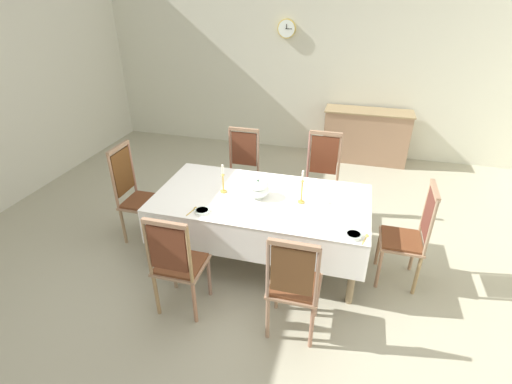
{
  "coord_description": "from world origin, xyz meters",
  "views": [
    {
      "loc": [
        0.86,
        -3.29,
        2.76
      ],
      "look_at": [
        -0.05,
        0.03,
        0.86
      ],
      "focal_mm": 26.53,
      "sensor_mm": 36.0,
      "label": 1
    }
  ],
  "objects_px": {
    "mounted_clock": "(287,29)",
    "spoon_primary": "(366,237)",
    "chair_head_east": "(410,234)",
    "chair_north_b": "(321,178)",
    "candlestick_west": "(223,181)",
    "spoon_secondary": "(194,209)",
    "sideboard": "(366,136)",
    "chair_north_a": "(242,170)",
    "chair_head_west": "(135,193)",
    "dining_table": "(261,203)",
    "candlestick_east": "(302,190)",
    "chair_south_b": "(294,284)",
    "chair_south_a": "(177,262)",
    "bowl_near_right": "(202,211)",
    "bowl_near_left": "(354,235)",
    "soup_tureen": "(258,188)"
  },
  "relations": [
    {
      "from": "dining_table",
      "to": "chair_head_west",
      "type": "distance_m",
      "value": 1.53
    },
    {
      "from": "candlestick_east",
      "to": "bowl_near_left",
      "type": "distance_m",
      "value": 0.74
    },
    {
      "from": "sideboard",
      "to": "mounted_clock",
      "type": "height_order",
      "value": "mounted_clock"
    },
    {
      "from": "chair_south_b",
      "to": "soup_tureen",
      "type": "height_order",
      "value": "chair_south_b"
    },
    {
      "from": "chair_head_east",
      "to": "spoon_primary",
      "type": "distance_m",
      "value": 0.66
    },
    {
      "from": "dining_table",
      "to": "candlestick_east",
      "type": "bearing_deg",
      "value": 0.0
    },
    {
      "from": "dining_table",
      "to": "spoon_primary",
      "type": "relative_size",
      "value": 12.87
    },
    {
      "from": "chair_north_b",
      "to": "chair_head_west",
      "type": "height_order",
      "value": "chair_head_west"
    },
    {
      "from": "chair_north_b",
      "to": "soup_tureen",
      "type": "relative_size",
      "value": 4.67
    },
    {
      "from": "chair_head_east",
      "to": "chair_north_a",
      "type": "bearing_deg",
      "value": 64.31
    },
    {
      "from": "chair_head_west",
      "to": "sideboard",
      "type": "bearing_deg",
      "value": 139.86
    },
    {
      "from": "spoon_primary",
      "to": "chair_north_b",
      "type": "bearing_deg",
      "value": 126.27
    },
    {
      "from": "chair_head_east",
      "to": "spoon_primary",
      "type": "xyz_separation_m",
      "value": [
        -0.44,
        -0.45,
        0.2
      ]
    },
    {
      "from": "chair_south_a",
      "to": "sideboard",
      "type": "xyz_separation_m",
      "value": [
        1.59,
        4.06,
        -0.11
      ]
    },
    {
      "from": "chair_north_b",
      "to": "spoon_secondary",
      "type": "relative_size",
      "value": 6.63
    },
    {
      "from": "chair_south_a",
      "to": "bowl_near_left",
      "type": "height_order",
      "value": "chair_south_a"
    },
    {
      "from": "chair_head_east",
      "to": "bowl_near_left",
      "type": "distance_m",
      "value": 0.76
    },
    {
      "from": "candlestick_east",
      "to": "mounted_clock",
      "type": "bearing_deg",
      "value": 104.45
    },
    {
      "from": "soup_tureen",
      "to": "sideboard",
      "type": "bearing_deg",
      "value": 70.27
    },
    {
      "from": "soup_tureen",
      "to": "bowl_near_right",
      "type": "height_order",
      "value": "soup_tureen"
    },
    {
      "from": "candlestick_west",
      "to": "candlestick_east",
      "type": "distance_m",
      "value": 0.85
    },
    {
      "from": "chair_north_b",
      "to": "spoon_secondary",
      "type": "bearing_deg",
      "value": 51.5
    },
    {
      "from": "bowl_near_left",
      "to": "candlestick_west",
      "type": "bearing_deg",
      "value": 161.05
    },
    {
      "from": "chair_head_west",
      "to": "chair_north_a",
      "type": "bearing_deg",
      "value": 134.55
    },
    {
      "from": "candlestick_west",
      "to": "bowl_near_right",
      "type": "bearing_deg",
      "value": -98.32
    },
    {
      "from": "mounted_clock",
      "to": "spoon_primary",
      "type": "bearing_deg",
      "value": -68.11
    },
    {
      "from": "candlestick_west",
      "to": "bowl_near_left",
      "type": "xyz_separation_m",
      "value": [
        1.4,
        -0.48,
        -0.11
      ]
    },
    {
      "from": "dining_table",
      "to": "chair_south_b",
      "type": "bearing_deg",
      "value": -61.52
    },
    {
      "from": "chair_south_b",
      "to": "bowl_near_right",
      "type": "relative_size",
      "value": 7.28
    },
    {
      "from": "soup_tureen",
      "to": "sideboard",
      "type": "height_order",
      "value": "soup_tureen"
    },
    {
      "from": "chair_south_a",
      "to": "sideboard",
      "type": "bearing_deg",
      "value": 68.59
    },
    {
      "from": "candlestick_west",
      "to": "bowl_near_right",
      "type": "height_order",
      "value": "candlestick_west"
    },
    {
      "from": "spoon_primary",
      "to": "spoon_secondary",
      "type": "distance_m",
      "value": 1.67
    },
    {
      "from": "spoon_primary",
      "to": "sideboard",
      "type": "relative_size",
      "value": 0.12
    },
    {
      "from": "soup_tureen",
      "to": "bowl_near_left",
      "type": "relative_size",
      "value": 1.69
    },
    {
      "from": "bowl_near_right",
      "to": "chair_north_a",
      "type": "bearing_deg",
      "value": 91.49
    },
    {
      "from": "spoon_secondary",
      "to": "chair_south_a",
      "type": "bearing_deg",
      "value": -72.73
    },
    {
      "from": "dining_table",
      "to": "chair_south_b",
      "type": "distance_m",
      "value": 1.13
    },
    {
      "from": "chair_north_b",
      "to": "bowl_near_right",
      "type": "relative_size",
      "value": 7.87
    },
    {
      "from": "chair_head_east",
      "to": "candlestick_west",
      "type": "xyz_separation_m",
      "value": [
        -1.95,
        0.0,
        0.33
      ]
    },
    {
      "from": "chair_north_a",
      "to": "candlestick_west",
      "type": "distance_m",
      "value": 1.04
    },
    {
      "from": "chair_head_east",
      "to": "sideboard",
      "type": "xyz_separation_m",
      "value": [
        -0.46,
        3.08,
        -0.12
      ]
    },
    {
      "from": "chair_head_east",
      "to": "spoon_primary",
      "type": "height_order",
      "value": "chair_head_east"
    },
    {
      "from": "chair_south_b",
      "to": "candlestick_west",
      "type": "xyz_separation_m",
      "value": [
        -0.96,
        0.98,
        0.34
      ]
    },
    {
      "from": "chair_north_a",
      "to": "chair_south_b",
      "type": "bearing_deg",
      "value": 118.27
    },
    {
      "from": "chair_head_west",
      "to": "candlestick_west",
      "type": "height_order",
      "value": "chair_head_west"
    },
    {
      "from": "chair_north_b",
      "to": "candlestick_west",
      "type": "distance_m",
      "value": 1.41
    },
    {
      "from": "sideboard",
      "to": "chair_north_a",
      "type": "bearing_deg",
      "value": 52.7
    },
    {
      "from": "chair_north_b",
      "to": "mounted_clock",
      "type": "distance_m",
      "value": 2.94
    },
    {
      "from": "candlestick_west",
      "to": "bowl_near_left",
      "type": "relative_size",
      "value": 2.21
    }
  ]
}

